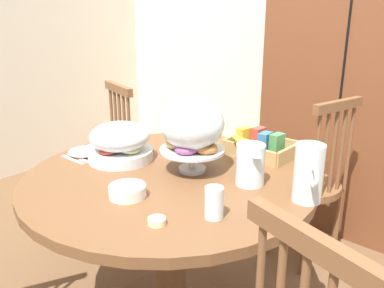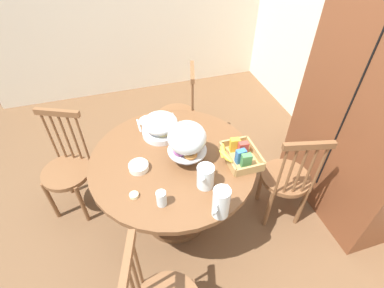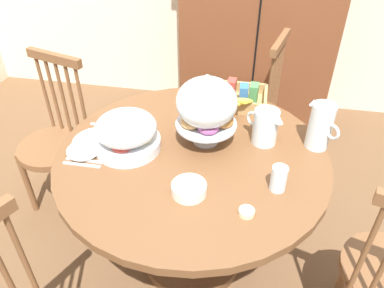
{
  "view_description": "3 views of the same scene",
  "coord_description": "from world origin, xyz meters",
  "px_view_note": "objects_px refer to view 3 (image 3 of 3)",
  "views": [
    {
      "loc": [
        1.03,
        -1.14,
        1.41
      ],
      "look_at": [
        -0.11,
        0.14,
        0.84
      ],
      "focal_mm": 37.93,
      "sensor_mm": 36.0,
      "label": 1
    },
    {
      "loc": [
        1.39,
        -0.32,
        2.26
      ],
      "look_at": [
        -0.11,
        0.14,
        0.84
      ],
      "focal_mm": 27.22,
      "sensor_mm": 36.0,
      "label": 2
    },
    {
      "loc": [
        0.15,
        -1.33,
        1.8
      ],
      "look_at": [
        -0.11,
        -0.01,
        0.79
      ],
      "focal_mm": 35.32,
      "sensor_mm": 36.0,
      "label": 3
    }
  ],
  "objects_px": {
    "dining_table": "(192,186)",
    "butter_dish": "(247,212)",
    "fruit_platter_covered": "(126,133)",
    "milk_pitcher": "(265,128)",
    "pastry_stand_with_dome": "(207,105)",
    "orange_juice_pitcher": "(320,128)",
    "drinking_glass": "(279,179)",
    "wooden_armoire": "(262,2)",
    "china_plate_small": "(84,150)",
    "cereal_basket": "(237,97)",
    "cereal_bowl": "(189,189)",
    "china_plate_large": "(96,141)",
    "windsor_chair_facing_door": "(56,145)",
    "windsor_chair_by_cabinet": "(250,110)"
  },
  "relations": [
    {
      "from": "china_plate_small",
      "to": "butter_dish",
      "type": "relative_size",
      "value": 2.5
    },
    {
      "from": "pastry_stand_with_dome",
      "to": "orange_juice_pitcher",
      "type": "xyz_separation_m",
      "value": [
        0.51,
        0.06,
        -0.1
      ]
    },
    {
      "from": "cereal_bowl",
      "to": "drinking_glass",
      "type": "distance_m",
      "value": 0.36
    },
    {
      "from": "dining_table",
      "to": "milk_pitcher",
      "type": "height_order",
      "value": "milk_pitcher"
    },
    {
      "from": "china_plate_large",
      "to": "china_plate_small",
      "type": "bearing_deg",
      "value": -104.73
    },
    {
      "from": "fruit_platter_covered",
      "to": "cereal_basket",
      "type": "xyz_separation_m",
      "value": [
        0.45,
        0.48,
        -0.04
      ]
    },
    {
      "from": "china_plate_large",
      "to": "drinking_glass",
      "type": "relative_size",
      "value": 2.0
    },
    {
      "from": "china_plate_small",
      "to": "butter_dish",
      "type": "xyz_separation_m",
      "value": [
        0.75,
        -0.23,
        -0.01
      ]
    },
    {
      "from": "orange_juice_pitcher",
      "to": "china_plate_small",
      "type": "bearing_deg",
      "value": -166.14
    },
    {
      "from": "wooden_armoire",
      "to": "butter_dish",
      "type": "xyz_separation_m",
      "value": [
        0.05,
        -1.84,
        -0.23
      ]
    },
    {
      "from": "pastry_stand_with_dome",
      "to": "butter_dish",
      "type": "bearing_deg",
      "value": -62.22
    },
    {
      "from": "windsor_chair_facing_door",
      "to": "china_plate_small",
      "type": "xyz_separation_m",
      "value": [
        0.39,
        -0.37,
        0.3
      ]
    },
    {
      "from": "orange_juice_pitcher",
      "to": "china_plate_large",
      "type": "distance_m",
      "value": 1.03
    },
    {
      "from": "drinking_glass",
      "to": "cereal_basket",
      "type": "bearing_deg",
      "value": 109.73
    },
    {
      "from": "cereal_basket",
      "to": "wooden_armoire",
      "type": "bearing_deg",
      "value": 86.57
    },
    {
      "from": "windsor_chair_by_cabinet",
      "to": "orange_juice_pitcher",
      "type": "distance_m",
      "value": 0.88
    },
    {
      "from": "wooden_armoire",
      "to": "milk_pitcher",
      "type": "bearing_deg",
      "value": -86.06
    },
    {
      "from": "windsor_chair_by_cabinet",
      "to": "china_plate_large",
      "type": "bearing_deg",
      "value": -127.44
    },
    {
      "from": "orange_juice_pitcher",
      "to": "cereal_bowl",
      "type": "xyz_separation_m",
      "value": [
        -0.51,
        -0.42,
        -0.08
      ]
    },
    {
      "from": "wooden_armoire",
      "to": "china_plate_large",
      "type": "xyz_separation_m",
      "value": [
        -0.67,
        -1.52,
        -0.24
      ]
    },
    {
      "from": "milk_pitcher",
      "to": "butter_dish",
      "type": "distance_m",
      "value": 0.48
    },
    {
      "from": "fruit_platter_covered",
      "to": "drinking_glass",
      "type": "height_order",
      "value": "fruit_platter_covered"
    },
    {
      "from": "fruit_platter_covered",
      "to": "milk_pitcher",
      "type": "height_order",
      "value": "fruit_platter_covered"
    },
    {
      "from": "drinking_glass",
      "to": "butter_dish",
      "type": "bearing_deg",
      "value": -124.57
    },
    {
      "from": "dining_table",
      "to": "butter_dish",
      "type": "height_order",
      "value": "butter_dish"
    },
    {
      "from": "pastry_stand_with_dome",
      "to": "butter_dish",
      "type": "height_order",
      "value": "pastry_stand_with_dome"
    },
    {
      "from": "orange_juice_pitcher",
      "to": "cereal_basket",
      "type": "bearing_deg",
      "value": 142.86
    },
    {
      "from": "wooden_armoire",
      "to": "fruit_platter_covered",
      "type": "bearing_deg",
      "value": -108.45
    },
    {
      "from": "wooden_armoire",
      "to": "butter_dish",
      "type": "distance_m",
      "value": 1.85
    },
    {
      "from": "china_plate_small",
      "to": "drinking_glass",
      "type": "bearing_deg",
      "value": -4.73
    },
    {
      "from": "windsor_chair_by_cabinet",
      "to": "cereal_basket",
      "type": "height_order",
      "value": "windsor_chair_by_cabinet"
    },
    {
      "from": "orange_juice_pitcher",
      "to": "drinking_glass",
      "type": "bearing_deg",
      "value": -118.01
    },
    {
      "from": "orange_juice_pitcher",
      "to": "milk_pitcher",
      "type": "xyz_separation_m",
      "value": [
        -0.24,
        -0.01,
        -0.02
      ]
    },
    {
      "from": "china_plate_small",
      "to": "butter_dish",
      "type": "height_order",
      "value": "same"
    },
    {
      "from": "wooden_armoire",
      "to": "fruit_platter_covered",
      "type": "distance_m",
      "value": 1.62
    },
    {
      "from": "pastry_stand_with_dome",
      "to": "china_plate_large",
      "type": "xyz_separation_m",
      "value": [
        -0.5,
        -0.11,
        -0.19
      ]
    },
    {
      "from": "milk_pitcher",
      "to": "cereal_basket",
      "type": "xyz_separation_m",
      "value": [
        -0.16,
        0.31,
        -0.03
      ]
    },
    {
      "from": "windsor_chair_facing_door",
      "to": "butter_dish",
      "type": "distance_m",
      "value": 1.32
    },
    {
      "from": "windsor_chair_by_cabinet",
      "to": "china_plate_small",
      "type": "height_order",
      "value": "windsor_chair_by_cabinet"
    },
    {
      "from": "pastry_stand_with_dome",
      "to": "china_plate_small",
      "type": "height_order",
      "value": "pastry_stand_with_dome"
    },
    {
      "from": "windsor_chair_facing_door",
      "to": "dining_table",
      "type": "bearing_deg",
      "value": -17.64
    },
    {
      "from": "dining_table",
      "to": "pastry_stand_with_dome",
      "type": "height_order",
      "value": "pastry_stand_with_dome"
    },
    {
      "from": "china_plate_small",
      "to": "china_plate_large",
      "type": "bearing_deg",
      "value": 75.27
    },
    {
      "from": "windsor_chair_by_cabinet",
      "to": "windsor_chair_facing_door",
      "type": "bearing_deg",
      "value": -151.05
    },
    {
      "from": "windsor_chair_by_cabinet",
      "to": "butter_dish",
      "type": "relative_size",
      "value": 16.25
    },
    {
      "from": "dining_table",
      "to": "butter_dish",
      "type": "relative_size",
      "value": 20.5
    },
    {
      "from": "china_plate_large",
      "to": "fruit_platter_covered",
      "type": "bearing_deg",
      "value": -5.05
    },
    {
      "from": "china_plate_small",
      "to": "windsor_chair_facing_door",
      "type": "bearing_deg",
      "value": 136.78
    },
    {
      "from": "dining_table",
      "to": "windsor_chair_facing_door",
      "type": "height_order",
      "value": "windsor_chair_facing_door"
    },
    {
      "from": "wooden_armoire",
      "to": "windsor_chair_by_cabinet",
      "type": "distance_m",
      "value": 0.82
    }
  ]
}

